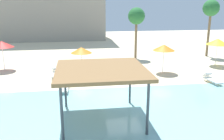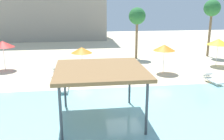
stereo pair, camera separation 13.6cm
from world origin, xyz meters
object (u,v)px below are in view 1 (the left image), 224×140
Objects in this scene: lounge_chair_4 at (82,76)px; palm_tree_0 at (136,17)px; lounge_chair_6 at (212,79)px; shade_pavilion at (101,71)px; lounge_chair_0 at (55,73)px; lounge_chair_3 at (141,75)px; beach_umbrella_red_0 at (2,44)px; beach_umbrella_yellow_2 at (218,42)px; lounge_chair_5 at (64,86)px; beach_umbrella_orange_1 at (164,48)px; beach_umbrella_orange_3 at (81,50)px; palm_tree_1 at (211,9)px.

palm_tree_0 is at bearing 114.15° from lounge_chair_4.
shade_pavilion is at bearing -67.32° from lounge_chair_6.
lounge_chair_0 is 7.49m from lounge_chair_3.
shade_pavilion is 2.41× the size of lounge_chair_4.
palm_tree_0 is (13.75, 3.37, 2.22)m from beach_umbrella_red_0.
beach_umbrella_yellow_2 reaches higher than lounge_chair_5.
lounge_chair_0 and lounge_chair_4 have the same top height.
shade_pavilion reaches higher than lounge_chair_0.
beach_umbrella_orange_1 is 7.88m from lounge_chair_4.
lounge_chair_4 is (-5.05, 0.29, 0.00)m from lounge_chair_3.
beach_umbrella_orange_1 is at bearing 137.44° from lounge_chair_3.
lounge_chair_4 is at bearing -108.43° from lounge_chair_6.
beach_umbrella_yellow_2 is at bearing -3.28° from beach_umbrella_red_0.
shade_pavilion is 2.49× the size of lounge_chair_0.
shade_pavilion is at bearing -55.28° from beach_umbrella_red_0.
beach_umbrella_yellow_2 reaches higher than lounge_chair_6.
lounge_chair_3 is (-8.76, -3.46, -2.14)m from beach_umbrella_yellow_2.
beach_umbrella_red_0 is at bearing -96.86° from lounge_chair_3.
lounge_chair_3 and lounge_chair_5 have the same top height.
lounge_chair_5 is at bearing -95.29° from lounge_chair_6.
palm_tree_0 is at bearing 70.03° from shade_pavilion.
lounge_chair_0 is (-16.08, -1.87, -2.14)m from beach_umbrella_yellow_2.
lounge_chair_0 is at bearing -165.67° from lounge_chair_5.
palm_tree_0 is (-7.38, 4.58, 2.25)m from beach_umbrella_yellow_2.
palm_tree_0 reaches higher than beach_umbrella_orange_1.
lounge_chair_3 is at bearing 59.98° from shade_pavilion.
beach_umbrella_yellow_2 is at bearing 141.05° from lounge_chair_6.
beach_umbrella_red_0 is 7.76m from beach_umbrella_orange_3.
beach_umbrella_red_0 reaches higher than lounge_chair_3.
lounge_chair_5 is at bearing -156.86° from beach_umbrella_orange_1.
shade_pavilion is at bearing -19.34° from lounge_chair_4.
shade_pavilion reaches higher than beach_umbrella_orange_1.
lounge_chair_5 is 20.13m from palm_tree_1.
lounge_chair_5 and lounge_chair_6 have the same top height.
shade_pavilion is 8.65m from lounge_chair_3.
beach_umbrella_orange_3 is at bearing -101.21° from lounge_chair_3.
palm_tree_1 is (7.76, 6.34, 3.18)m from beach_umbrella_orange_1.
beach_umbrella_orange_1 is 1.38× the size of lounge_chair_0.
lounge_chair_6 is (17.68, -6.60, -2.17)m from beach_umbrella_red_0.
shade_pavilion is 11.02m from beach_umbrella_orange_1.
shade_pavilion reaches higher than lounge_chair_5.
beach_umbrella_red_0 is at bearing 124.72° from shade_pavilion.
beach_umbrella_orange_3 is at bearing -118.81° from lounge_chair_6.
palm_tree_0 is at bearing 99.51° from beach_umbrella_orange_1.
beach_umbrella_orange_3 is (7.39, -2.34, -0.33)m from beach_umbrella_red_0.
beach_umbrella_orange_1 is 9.98m from lounge_chair_0.
palm_tree_0 is at bearing 179.55° from palm_tree_1.
lounge_chair_0 is 0.96× the size of lounge_chair_3.
shade_pavilion is at bearing -140.49° from beach_umbrella_yellow_2.
lounge_chair_6 is 12.20m from palm_tree_1.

